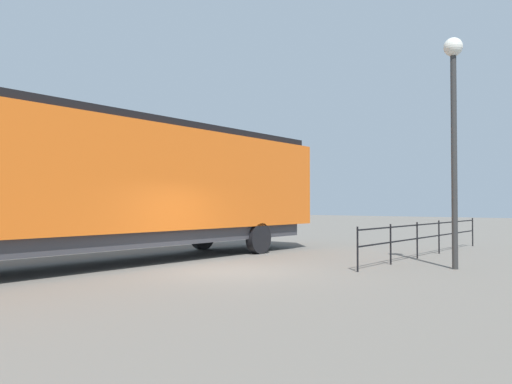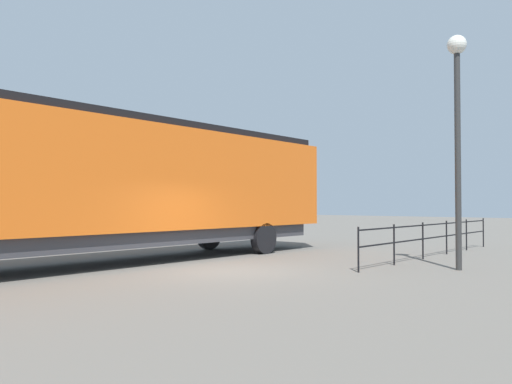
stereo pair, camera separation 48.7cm
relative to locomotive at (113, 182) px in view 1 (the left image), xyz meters
The scene contains 4 objects.
ground_plane 4.49m from the locomotive, 15.19° to the left, with size 120.00×120.00×0.00m, color #666059.
locomotive is the anchor object (origin of this frame).
lamp_post 9.96m from the locomotive, 32.09° to the left, with size 0.52×0.52×6.38m.
platform_fence 10.56m from the locomotive, 51.83° to the left, with size 0.05×10.47×1.19m.
Camera 1 is at (9.01, -10.03, 1.78)m, focal length 35.49 mm.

